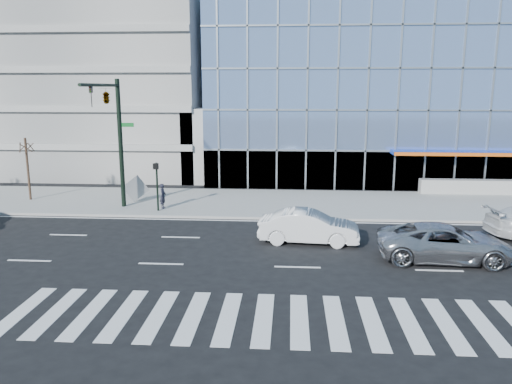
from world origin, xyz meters
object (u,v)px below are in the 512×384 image
(traffic_signal, at_px, (111,113))
(pedestrian, at_px, (163,196))
(street_tree_near, at_px, (26,146))
(tilted_panel, at_px, (136,189))
(ped_signal_post, at_px, (157,179))
(silver_suv, at_px, (445,243))
(white_sedan, at_px, (309,227))

(traffic_signal, bearing_deg, pedestrian, 22.71)
(street_tree_near, xyz_separation_m, tilted_panel, (7.41, -0.23, -2.72))
(traffic_signal, relative_size, pedestrian, 5.10)
(traffic_signal, distance_m, pedestrian, 5.97)
(street_tree_near, relative_size, tilted_panel, 3.25)
(ped_signal_post, height_order, silver_suv, ped_signal_post)
(silver_suv, distance_m, white_sedan, 6.40)
(pedestrian, height_order, tilted_panel, tilted_panel)
(street_tree_near, bearing_deg, silver_suv, -22.41)
(traffic_signal, relative_size, street_tree_near, 1.89)
(pedestrian, bearing_deg, white_sedan, -126.57)
(street_tree_near, distance_m, tilted_panel, 7.90)
(tilted_panel, bearing_deg, traffic_signal, -123.47)
(white_sedan, bearing_deg, silver_suv, -105.42)
(ped_signal_post, distance_m, street_tree_near, 9.97)
(silver_suv, relative_size, tilted_panel, 4.56)
(pedestrian, bearing_deg, tilted_panel, 52.32)
(street_tree_near, xyz_separation_m, pedestrian, (9.65, -1.82, -2.84))
(ped_signal_post, relative_size, white_sedan, 0.60)
(white_sedan, bearing_deg, traffic_signal, 71.50)
(silver_suv, xyz_separation_m, pedestrian, (-14.94, 8.32, 0.11))
(tilted_panel, bearing_deg, pedestrian, -60.22)
(white_sedan, bearing_deg, ped_signal_post, 64.25)
(white_sedan, height_order, pedestrian, pedestrian)
(white_sedan, bearing_deg, tilted_panel, 60.28)
(silver_suv, bearing_deg, pedestrian, 63.87)
(street_tree_near, bearing_deg, pedestrian, -10.70)
(traffic_signal, relative_size, tilted_panel, 6.15)
(traffic_signal, xyz_separation_m, tilted_panel, (0.41, 2.70, -5.11))
(pedestrian, bearing_deg, street_tree_near, 77.04)
(street_tree_near, distance_m, silver_suv, 26.76)
(traffic_signal, height_order, tilted_panel, traffic_signal)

